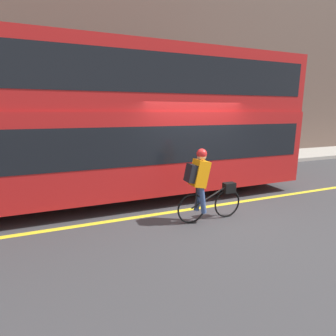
% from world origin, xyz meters
% --- Properties ---
extents(ground_plane, '(80.00, 80.00, 0.00)m').
position_xyz_m(ground_plane, '(0.00, 0.00, 0.00)').
color(ground_plane, '#38383A').
extents(road_center_line, '(50.00, 0.14, 0.01)m').
position_xyz_m(road_center_line, '(0.00, 0.14, 0.00)').
color(road_center_line, yellow).
rests_on(road_center_line, ground_plane).
extents(sidewalk_curb, '(60.00, 2.53, 0.16)m').
position_xyz_m(sidewalk_curb, '(0.00, 4.99, 0.08)').
color(sidewalk_curb, '#A8A399').
rests_on(sidewalk_curb, ground_plane).
extents(building_facade, '(60.00, 0.30, 8.92)m').
position_xyz_m(building_facade, '(0.00, 6.41, 4.46)').
color(building_facade, brown).
rests_on(building_facade, ground_plane).
extents(bus, '(10.18, 2.42, 3.78)m').
position_xyz_m(bus, '(-1.77, 1.55, 2.11)').
color(bus, black).
rests_on(bus, ground_plane).
extents(cyclist_on_bike, '(1.51, 0.32, 1.56)m').
position_xyz_m(cyclist_on_bike, '(-0.28, -0.57, 0.85)').
color(cyclist_on_bike, black).
rests_on(cyclist_on_bike, ground_plane).
extents(trash_bin, '(0.49, 0.49, 0.92)m').
position_xyz_m(trash_bin, '(-1.50, 4.86, 0.62)').
color(trash_bin, '#262628').
rests_on(trash_bin, sidewalk_curb).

